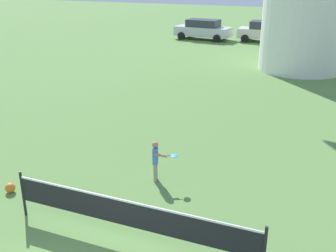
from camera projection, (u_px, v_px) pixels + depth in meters
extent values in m
cylinder|color=black|center=(23.00, 194.00, 9.03)|extent=(0.06, 0.06, 1.10)
cube|color=black|center=(129.00, 215.00, 8.04)|extent=(5.27, 0.01, 0.55)
cube|color=white|center=(129.00, 202.00, 7.93)|extent=(5.27, 0.02, 0.04)
cylinder|color=#9E937F|center=(156.00, 170.00, 10.75)|extent=(0.10, 0.10, 0.50)
cylinder|color=#9E937F|center=(155.00, 173.00, 10.62)|extent=(0.10, 0.10, 0.50)
cube|color=#4C7AD1|center=(155.00, 155.00, 10.51)|extent=(0.21, 0.27, 0.44)
sphere|color=tan|center=(155.00, 145.00, 10.40)|extent=(0.17, 0.17, 0.17)
cylinder|color=tan|center=(156.00, 153.00, 10.67)|extent=(0.07, 0.07, 0.33)
cylinder|color=tan|center=(161.00, 155.00, 10.35)|extent=(0.34, 0.18, 0.13)
cylinder|color=#338CCC|center=(166.00, 155.00, 10.35)|extent=(0.22, 0.10, 0.04)
ellipsoid|color=#338CCC|center=(175.00, 156.00, 10.34)|extent=(0.25, 0.29, 0.03)
sphere|color=orange|center=(10.00, 188.00, 10.13)|extent=(0.25, 0.25, 0.25)
cube|color=silver|center=(203.00, 31.00, 32.27)|extent=(4.51, 2.00, 0.70)
cube|color=#2D333D|center=(203.00, 23.00, 32.05)|extent=(2.56, 1.67, 0.56)
cylinder|color=black|center=(224.00, 36.00, 32.49)|extent=(0.61, 0.22, 0.60)
cylinder|color=black|center=(217.00, 39.00, 31.07)|extent=(0.61, 0.22, 0.60)
cylinder|color=black|center=(190.00, 33.00, 33.73)|extent=(0.61, 0.22, 0.60)
cylinder|color=black|center=(181.00, 36.00, 32.31)|extent=(0.61, 0.22, 0.60)
cube|color=silver|center=(265.00, 33.00, 31.20)|extent=(4.10, 1.78, 0.70)
cube|color=#2D333D|center=(266.00, 25.00, 30.98)|extent=(2.31, 1.54, 0.56)
cylinder|color=black|center=(285.00, 37.00, 31.60)|extent=(0.60, 0.19, 0.60)
cylinder|color=black|center=(282.00, 41.00, 30.12)|extent=(0.60, 0.19, 0.60)
cylinder|color=black|center=(249.00, 35.00, 32.54)|extent=(0.60, 0.19, 0.60)
cylinder|color=black|center=(245.00, 39.00, 31.06)|extent=(0.60, 0.19, 0.60)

